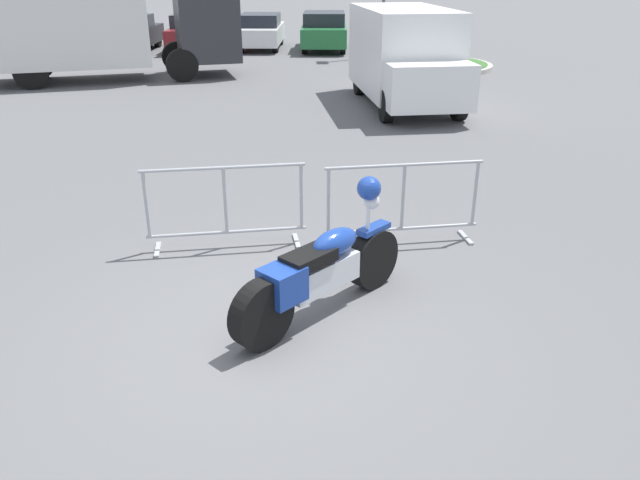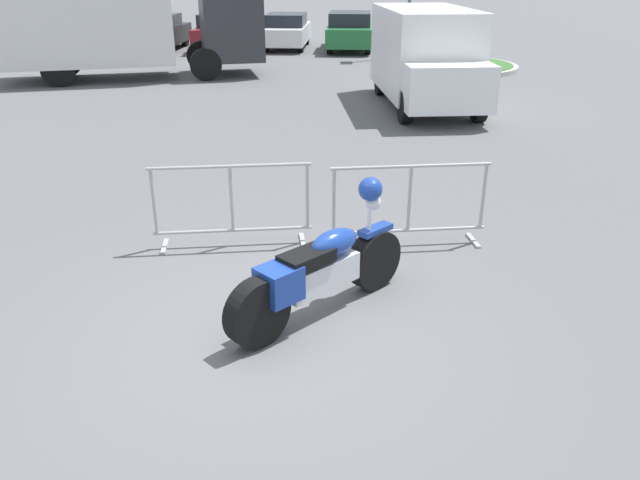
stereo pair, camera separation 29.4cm
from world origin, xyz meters
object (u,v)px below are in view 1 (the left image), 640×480
crowd_barrier_near (226,206)px  pedestrian (188,41)px  crowd_barrier_far (403,203)px  parked_car_tan (66,32)px  parked_car_yellow (4,31)px  parked_car_white (261,31)px  delivery_van (405,54)px  box_truck (91,24)px  parked_car_black (131,33)px  parked_car_maroon (196,32)px  parked_car_green (324,31)px  motorcycle (322,270)px

crowd_barrier_near → pedestrian: 14.82m
crowd_barrier_far → parked_car_tan: (-10.32, 19.45, 0.21)m
parked_car_yellow → parked_car_tan: size_ratio=0.97×
crowd_barrier_near → parked_car_white: 19.94m
delivery_van → parked_car_yellow: 18.38m
parked_car_yellow → box_truck: bearing=-138.6°
parked_car_black → parked_car_maroon: (2.61, 0.21, 0.02)m
crowd_barrier_far → parked_car_green: 19.45m
motorcycle → parked_car_maroon: (-3.99, 21.24, 0.22)m
parked_car_maroon → parked_car_green: parked_car_green is taller
crowd_barrier_far → pedestrian: (-4.72, 14.61, 0.37)m
parked_car_maroon → crowd_barrier_far: bearing=-161.4°
box_truck → parked_car_tan: bearing=100.3°
parked_car_tan → parked_car_green: parked_car_tan is taller
parked_car_yellow → parked_car_green: bearing=-88.1°
parked_car_green → motorcycle: bearing=-179.3°
parked_car_yellow → parked_car_maroon: parked_car_yellow is taller
parked_car_black → parked_car_white: bearing=-79.4°
motorcycle → pedestrian: 16.71m
crowd_barrier_near → parked_car_tan: size_ratio=0.44×
parked_car_white → parked_car_black: bearing=100.6°
pedestrian → delivery_van: bearing=21.4°
parked_car_maroon → crowd_barrier_near: bearing=-167.6°
parked_car_black → parked_car_white: 5.25m
crowd_barrier_far → parked_car_white: (-2.50, 19.94, 0.15)m
parked_car_yellow → parked_car_tan: 2.65m
parked_car_yellow → parked_car_black: parked_car_yellow is taller
pedestrian → motorcycle: bearing=-11.7°
motorcycle → crowd_barrier_far: size_ratio=0.90×
box_truck → crowd_barrier_far: bearing=-73.6°
box_truck → delivery_van: size_ratio=1.56×
crowd_barrier_near → parked_car_tan: bearing=112.6°
crowd_barrier_far → parked_car_green: (0.10, 19.45, 0.20)m
crowd_barrier_near → parked_car_maroon: 19.75m
parked_car_yellow → parked_car_tan: parked_car_tan is taller
parked_car_maroon → box_truck: bearing=167.3°
crowd_barrier_near → crowd_barrier_far: size_ratio=1.00×
crowd_barrier_far → delivery_van: (1.48, 8.52, 0.69)m
parked_car_maroon → parked_car_white: bearing=-77.3°
crowd_barrier_near → parked_car_maroon: size_ratio=0.46×
motorcycle → parked_car_maroon: bearing=56.8°
delivery_van → parked_car_green: bearing=-177.3°
crowd_barrier_far → parked_car_maroon: (-5.11, 19.53, 0.17)m
delivery_van → parked_car_maroon: 12.84m
parked_car_green → parked_car_maroon: bearing=93.1°
parked_car_yellow → pedestrian: 9.78m
motorcycle → pedestrian: (-3.60, 16.32, 0.42)m
box_truck → delivery_van: (8.70, -3.96, -0.39)m
parked_car_yellow → parked_car_white: (10.42, 0.01, -0.03)m
motorcycle → delivery_van: delivery_van is taller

